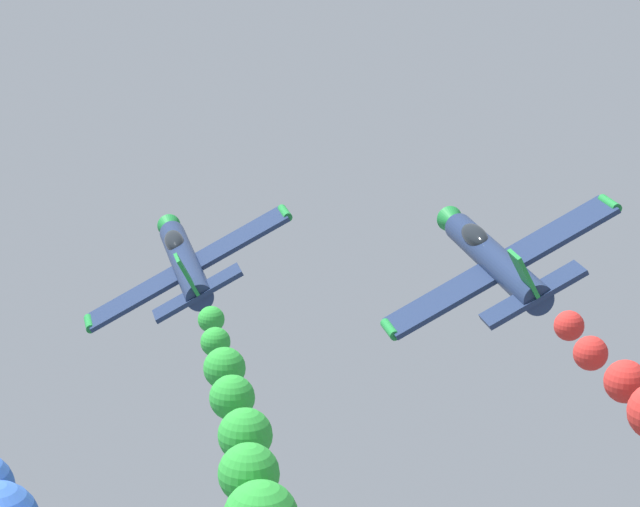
% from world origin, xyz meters
% --- Properties ---
extents(airplane_right_inner, '(8.67, 10.35, 4.69)m').
position_xyz_m(airplane_right_inner, '(-4.81, 4.36, 62.01)').
color(airplane_right_inner, navy).
extents(airplane_left_outer, '(8.66, 10.35, 4.70)m').
position_xyz_m(airplane_left_outer, '(5.42, -4.89, 64.30)').
color(airplane_left_outer, navy).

